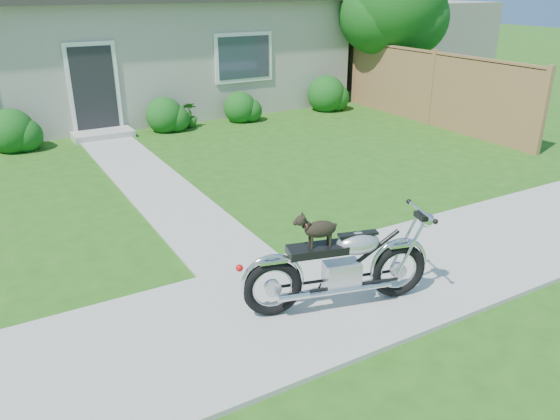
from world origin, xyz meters
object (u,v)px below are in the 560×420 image
object	(u,v)px
tree_near	(400,6)
potted_plant_left	(20,134)
potted_plant_right	(190,115)
motorcycle_with_dog	(341,265)
fence	(432,88)
house	(119,32)

from	to	relation	value
tree_near	potted_plant_left	bearing A→B (deg)	177.39
potted_plant_right	motorcycle_with_dog	world-z (taller)	motorcycle_with_dog
fence	motorcycle_with_dog	bearing A→B (deg)	-140.07
motorcycle_with_dog	potted_plant_right	bearing A→B (deg)	94.14
potted_plant_left	potted_plant_right	world-z (taller)	potted_plant_left
potted_plant_left	motorcycle_with_dog	bearing A→B (deg)	-74.99
fence	potted_plant_right	world-z (taller)	fence
potted_plant_left	potted_plant_right	distance (m)	4.02
fence	tree_near	bearing A→B (deg)	71.73
tree_near	potted_plant_right	xyz separation A→B (m)	(-6.35, 0.47, -2.52)
fence	potted_plant_right	size ratio (longest dim) A/B	10.21
house	tree_near	distance (m)	8.11
house	tree_near	world-z (taller)	house
house	potted_plant_right	size ratio (longest dim) A/B	19.42
potted_plant_right	fence	bearing A→B (deg)	-26.62
potted_plant_right	house	bearing A→B (deg)	101.74
house	tree_near	size ratio (longest dim) A/B	2.84
potted_plant_right	motorcycle_with_dog	size ratio (longest dim) A/B	0.30
fence	house	bearing A→B (deg)	135.26
fence	potted_plant_left	xyz separation A→B (m)	(-9.60, 2.80, -0.60)
fence	potted_plant_left	bearing A→B (deg)	163.74
fence	motorcycle_with_dog	distance (m)	9.44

